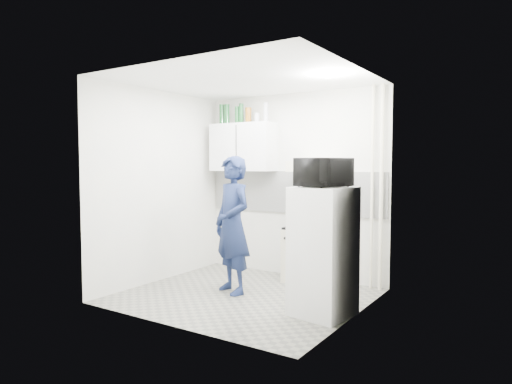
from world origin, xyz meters
The scene contains 24 objects.
floor centered at (0.00, 0.00, 0.00)m, with size 2.80×2.80×0.00m, color slate.
ceiling centered at (0.00, 0.00, 2.60)m, with size 2.80×2.80×0.00m, color white.
wall_back centered at (0.00, 1.25, 1.30)m, with size 2.80×2.80×0.00m, color silver.
wall_left centered at (-1.40, 0.00, 1.30)m, with size 2.60×2.60×0.00m, color silver.
wall_right centered at (1.40, 0.00, 1.30)m, with size 2.60×2.60×0.00m, color silver.
person centered at (-0.20, 0.05, 0.85)m, with size 0.62×0.41×1.70m, color #141F41.
stove centered at (0.29, 1.00, 0.36)m, with size 0.45×0.45×0.72m, color beige.
fridge centered at (1.10, -0.12, 0.68)m, with size 0.56×0.56×1.36m, color white.
stove_top centered at (0.29, 1.00, 0.74)m, with size 0.43×0.43×0.03m, color black.
saucepan centered at (0.33, 0.94, 0.79)m, with size 0.16×0.16×0.09m, color silver.
microwave centered at (1.10, -0.12, 1.51)m, with size 0.37×0.55×0.30m, color black.
bottle_a centered at (-1.14, 1.07, 2.35)m, with size 0.07×0.07×0.30m, color #144C1E.
bottle_b centered at (-1.05, 1.07, 2.35)m, with size 0.08×0.08×0.30m, color #144C1E.
bottle_c centered at (-0.86, 1.07, 2.33)m, with size 0.06×0.06×0.26m, color #144C1E.
bottle_d centered at (-0.78, 1.07, 2.35)m, with size 0.07×0.07×0.29m, color #144C1E.
canister_a centered at (-0.66, 1.07, 2.31)m, with size 0.09×0.09×0.22m, color brown.
canister_b centered at (-0.51, 1.07, 2.27)m, with size 0.07×0.07×0.14m, color #B2B7BC.
bottle_e centered at (-0.35, 1.07, 2.34)m, with size 0.07×0.07×0.27m, color #B2B7BC.
upper_cabinet centered at (-0.75, 1.07, 1.85)m, with size 1.00×0.35×0.70m, color white.
range_hood centered at (0.45, 1.00, 1.57)m, with size 0.60×0.50×0.14m, color beige.
backsplash centered at (0.00, 1.24, 1.20)m, with size 2.74×0.03×0.60m, color white.
pipe_a centered at (1.30, 1.17, 1.30)m, with size 0.05×0.05×2.60m, color beige.
pipe_b centered at (1.18, 1.17, 1.30)m, with size 0.04×0.04×2.60m, color beige.
ceiling_spot_fixture centered at (1.00, 0.20, 2.57)m, with size 0.10×0.10×0.02m, color white.
Camera 1 is at (3.10, -4.50, 1.60)m, focal length 32.00 mm.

